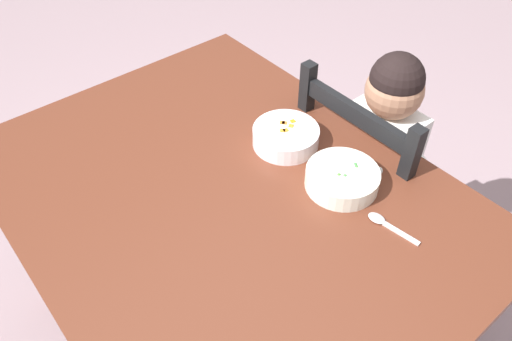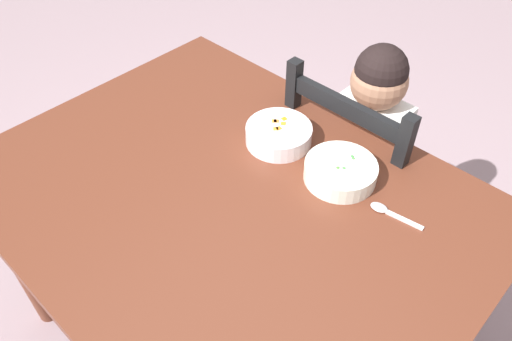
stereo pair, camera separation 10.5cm
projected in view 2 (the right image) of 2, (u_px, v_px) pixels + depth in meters
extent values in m
plane|color=gray|center=(235.00, 336.00, 1.79)|extent=(8.00, 8.00, 0.00)
cube|color=brown|center=(227.00, 197.00, 1.28)|extent=(1.28, 0.98, 0.04)
cylinder|color=brown|center=(18.00, 256.00, 1.61)|extent=(0.07, 0.07, 0.72)
cylinder|color=brown|center=(207.00, 137.00, 2.04)|extent=(0.07, 0.07, 0.72)
cylinder|color=brown|center=(464.00, 306.00, 1.48)|extent=(0.07, 0.07, 0.72)
cube|color=black|center=(364.00, 175.00, 1.75)|extent=(0.42, 0.42, 0.02)
cube|color=black|center=(424.00, 216.00, 1.92)|extent=(0.04, 0.04, 0.43)
cube|color=black|center=(345.00, 169.00, 2.10)|extent=(0.04, 0.04, 0.43)
cube|color=black|center=(368.00, 276.00, 1.72)|extent=(0.04, 0.04, 0.43)
cube|color=black|center=(286.00, 218.00, 1.91)|extent=(0.04, 0.04, 0.43)
cube|color=black|center=(394.00, 182.00, 1.39)|extent=(0.04, 0.04, 0.46)
cube|color=black|center=(292.00, 123.00, 1.58)|extent=(0.04, 0.04, 0.46)
cube|color=black|center=(346.00, 108.00, 1.38)|extent=(0.36, 0.02, 0.05)
cube|color=black|center=(341.00, 145.00, 1.47)|extent=(0.36, 0.02, 0.05)
cube|color=white|center=(367.00, 143.00, 1.62)|extent=(0.22, 0.14, 0.32)
sphere|color=#AA795C|center=(379.00, 82.00, 1.46)|extent=(0.17, 0.17, 0.17)
sphere|color=black|center=(381.00, 71.00, 1.43)|extent=(0.16, 0.16, 0.16)
cylinder|color=#3F4C72|center=(320.00, 230.00, 1.85)|extent=(0.07, 0.07, 0.45)
cylinder|color=#3F4C72|center=(344.00, 246.00, 1.80)|extent=(0.07, 0.07, 0.45)
cylinder|color=white|center=(318.00, 120.00, 1.58)|extent=(0.06, 0.24, 0.13)
cylinder|color=white|center=(389.00, 158.00, 1.45)|extent=(0.06, 0.24, 0.13)
cylinder|color=white|center=(340.00, 171.00, 1.28)|extent=(0.19, 0.19, 0.05)
cylinder|color=white|center=(339.00, 177.00, 1.30)|extent=(0.08, 0.08, 0.01)
cylinder|color=#44903D|center=(341.00, 169.00, 1.28)|extent=(0.15, 0.15, 0.03)
sphere|color=#458332|center=(338.00, 169.00, 1.26)|extent=(0.01, 0.01, 0.01)
sphere|color=#3E8641|center=(352.00, 157.00, 1.29)|extent=(0.01, 0.01, 0.01)
sphere|color=#478E45|center=(344.00, 169.00, 1.26)|extent=(0.01, 0.01, 0.01)
sphere|color=#4A9044|center=(353.00, 159.00, 1.29)|extent=(0.01, 0.01, 0.01)
cylinder|color=white|center=(279.00, 135.00, 1.39)|extent=(0.19, 0.19, 0.05)
cylinder|color=white|center=(278.00, 141.00, 1.40)|extent=(0.08, 0.08, 0.01)
cylinder|color=orange|center=(279.00, 132.00, 1.38)|extent=(0.15, 0.15, 0.03)
cube|color=orange|center=(279.00, 129.00, 1.37)|extent=(0.02, 0.02, 0.01)
cube|color=orange|center=(276.00, 122.00, 1.39)|extent=(0.02, 0.02, 0.01)
cube|color=orange|center=(283.00, 125.00, 1.39)|extent=(0.02, 0.02, 0.01)
cube|color=orange|center=(274.00, 122.00, 1.39)|extent=(0.02, 0.02, 0.01)
cube|color=orange|center=(276.00, 130.00, 1.37)|extent=(0.02, 0.02, 0.01)
cube|color=orange|center=(284.00, 120.00, 1.40)|extent=(0.02, 0.02, 0.01)
cube|color=silver|center=(405.00, 220.00, 1.19)|extent=(0.10, 0.03, 0.00)
ellipsoid|color=silver|center=(379.00, 207.00, 1.22)|extent=(0.05, 0.04, 0.01)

